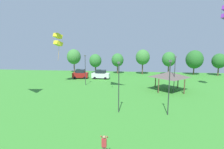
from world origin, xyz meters
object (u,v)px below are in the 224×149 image
Objects in this scene: light_post_1 at (175,73)px; treeline_tree_3 at (143,57)px; treeline_tree_6 at (219,61)px; light_post_2 at (169,85)px; light_post_3 at (85,68)px; treeline_tree_1 at (95,61)px; light_post_0 at (119,84)px; treeline_tree_0 at (74,57)px; treeline_tree_5 at (194,59)px; kite_flying_2 at (58,40)px; parked_car_second_from_left at (101,74)px; treeline_tree_4 at (169,59)px; parked_car_leftmost at (80,74)px; treeline_tree_2 at (118,60)px; park_pavilion at (169,75)px; person_standing_near_foreground at (104,145)px.

light_post_1 is 0.89× the size of treeline_tree_3.
treeline_tree_3 is 1.17× the size of treeline_tree_6.
light_post_2 is 21.20m from light_post_3.
light_post_1 reaches higher than treeline_tree_1.
light_post_0 is at bearing -60.66° from light_post_3.
light_post_0 is 38.44m from treeline_tree_0.
light_post_2 is 36.45m from treeline_tree_5.
kite_flying_2 is at bearing -158.50° from treeline_tree_6.
treeline_tree_6 is at bearing 18.24° from parked_car_second_from_left.
treeline_tree_1 is at bearing 179.84° from treeline_tree_6.
kite_flying_2 is 0.90× the size of light_post_2.
treeline_tree_0 is at bearing 137.62° from parked_car_second_from_left.
treeline_tree_5 is at bearing 64.88° from light_post_1.
treeline_tree_1 is (-19.18, 21.98, 0.27)m from light_post_1.
kite_flying_2 is 0.80× the size of treeline_tree_3.
light_post_2 is 32.49m from treeline_tree_4.
light_post_3 is at bearing -70.58° from parked_car_leftmost.
treeline_tree_0 reaches higher than light_post_3.
treeline_tree_4 is at bearing 38.71° from light_post_3.
light_post_0 is (14.88, -16.19, -6.22)m from kite_flying_2.
treeline_tree_3 is at bearing -179.90° from treeline_tree_6.
treeline_tree_2 is at bearing 118.55° from light_post_1.
parked_car_leftmost is 0.62× the size of light_post_2.
light_post_0 reaches higher than treeline_tree_2.
treeline_tree_6 is (32.96, 9.25, 3.12)m from parked_car_second_from_left.
light_post_0 is 0.99× the size of light_post_3.
treeline_tree_5 is (10.81, 23.06, 0.84)m from light_post_1.
kite_flying_2 is at bearing 166.68° from light_post_1.
park_pavilion reaches higher than parked_car_leftmost.
light_post_2 reaches higher than light_post_1.
parked_car_second_from_left is 15.05m from treeline_tree_3.
kite_flying_2 reaches higher than person_standing_near_foreground.
park_pavilion is at bearing -118.25° from treeline_tree_5.
parked_car_second_from_left is at bearing 129.18° from person_standing_near_foreground.
light_post_3 reaches higher than person_standing_near_foreground.
light_post_3 is 0.87× the size of treeline_tree_3.
treeline_tree_1 is at bearing 112.76° from parked_car_second_from_left.
treeline_tree_2 is 23.06m from treeline_tree_5.
kite_flying_2 is at bearing 142.06° from light_post_2.
parked_car_second_from_left is at bearing -109.53° from treeline_tree_2.
treeline_tree_4 is (12.11, 31.77, 1.06)m from light_post_0.
kite_flying_2 is 27.25m from light_post_2.
kite_flying_2 is at bearing -140.17° from treeline_tree_3.
parked_car_leftmost is 0.65× the size of treeline_tree_6.
treeline_tree_6 is (26.59, 41.76, 3.26)m from person_standing_near_foreground.
kite_flying_2 is 13.84m from parked_car_second_from_left.
treeline_tree_2 is (11.70, 16.83, -5.62)m from kite_flying_2.
treeline_tree_2 reaches higher than parked_car_leftmost.
park_pavilion is at bearing -32.00° from parked_car_leftmost.
light_post_2 reaches higher than person_standing_near_foreground.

